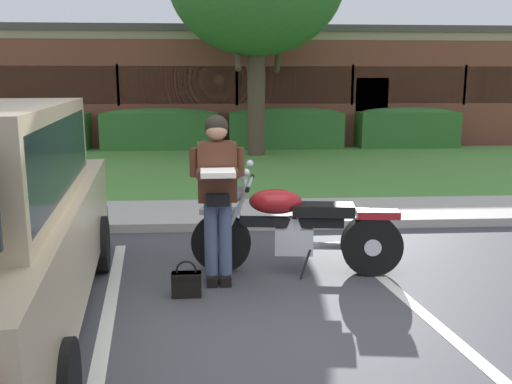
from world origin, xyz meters
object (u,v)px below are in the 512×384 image
object	(u,v)px
hedge_center_left	(161,129)
hedge_center_right	(286,128)
handbag	(186,282)
brick_building	(232,86)
hedge_right	(407,127)
rider_person	(217,187)
hedge_left	(32,129)
motorcycle	(304,229)

from	to	relation	value
hedge_center_left	hedge_center_right	xyz separation A→B (m)	(3.67, 0.00, 0.00)
handbag	hedge_center_left	size ratio (longest dim) A/B	0.11
brick_building	hedge_right	bearing A→B (deg)	-50.67
rider_person	handbag	world-z (taller)	rider_person
rider_person	hedge_center_right	xyz separation A→B (m)	(1.98, 10.86, -0.36)
handbag	rider_person	bearing A→B (deg)	45.83
hedge_right	hedge_left	bearing A→B (deg)	180.00
rider_person	handbag	bearing A→B (deg)	-134.17
rider_person	brick_building	xyz separation A→B (m)	(0.55, 17.07, 0.81)
hedge_left	brick_building	xyz separation A→B (m)	(5.91, 6.21, 1.17)
handbag	motorcycle	bearing A→B (deg)	26.00
hedge_center_left	hedge_center_right	size ratio (longest dim) A/B	1.00
brick_building	hedge_left	bearing A→B (deg)	-133.57
rider_person	hedge_right	bearing A→B (deg)	62.54
rider_person	motorcycle	bearing A→B (deg)	16.93
hedge_center_right	brick_building	xyz separation A→B (m)	(-1.42, 6.21, 1.17)
handbag	hedge_center_left	bearing A→B (deg)	97.06
motorcycle	hedge_right	bearing A→B (deg)	65.87
handbag	hedge_center_right	xyz separation A→B (m)	(2.28, 11.17, 0.51)
rider_person	hedge_right	size ratio (longest dim) A/B	0.57
hedge_left	hedge_center_right	world-z (taller)	same
hedge_center_right	hedge_right	xyz separation A→B (m)	(3.67, 0.00, 0.00)
motorcycle	brick_building	xyz separation A→B (m)	(-0.35, 16.79, 1.33)
hedge_center_left	hedge_left	bearing A→B (deg)	180.00
handbag	brick_building	distance (m)	17.48
motorcycle	hedge_center_left	xyz separation A→B (m)	(-2.59, 10.58, 0.16)
brick_building	hedge_center_right	bearing A→B (deg)	-77.10
handbag	hedge_center_left	world-z (taller)	hedge_center_left
handbag	hedge_right	world-z (taller)	hedge_right
rider_person	hedge_center_left	distance (m)	10.99
hedge_left	brick_building	bearing A→B (deg)	46.43
rider_person	hedge_right	world-z (taller)	rider_person
rider_person	hedge_left	xyz separation A→B (m)	(-5.35, 10.86, -0.36)
hedge_center_left	brick_building	world-z (taller)	brick_building
hedge_left	motorcycle	bearing A→B (deg)	-59.40
hedge_left	brick_building	world-z (taller)	brick_building
hedge_left	brick_building	size ratio (longest dim) A/B	0.15
rider_person	hedge_center_right	world-z (taller)	rider_person
hedge_left	hedge_center_left	bearing A→B (deg)	0.00
rider_person	hedge_right	distance (m)	12.24
rider_person	hedge_left	size ratio (longest dim) A/B	0.53
handbag	hedge_center_left	xyz separation A→B (m)	(-1.38, 11.17, 0.51)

